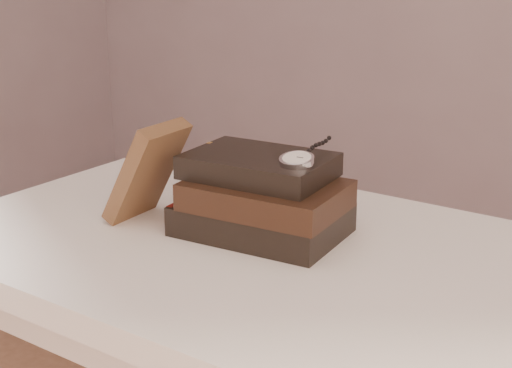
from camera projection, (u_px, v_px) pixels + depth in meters
The scene contains 5 objects.
table at pixel (272, 304), 1.10m from camera, with size 1.00×0.60×0.75m.
book_stack at pixel (262, 198), 1.10m from camera, with size 0.25×0.18×0.12m.
journal at pixel (147, 171), 1.14m from camera, with size 0.02×0.10×0.17m, color #462C1A.
pocket_watch at pixel (298, 159), 1.04m from camera, with size 0.05×0.15×0.02m.
eyeglasses at pixel (241, 169), 1.20m from camera, with size 0.11×0.12×0.05m.
Camera 1 is at (0.55, -0.48, 1.16)m, focal length 52.59 mm.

